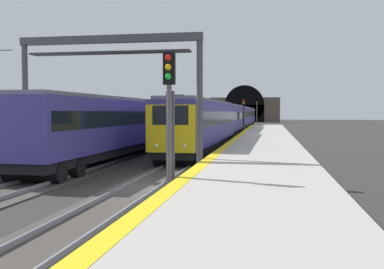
% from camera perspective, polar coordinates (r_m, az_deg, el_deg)
% --- Properties ---
extents(ground_plane, '(320.00, 320.00, 0.00)m').
position_cam_1_polar(ground_plane, '(17.94, -6.28, -7.02)').
color(ground_plane, '#302D2B').
extents(platform_right, '(112.00, 4.94, 0.99)m').
position_cam_1_polar(platform_right, '(17.16, 8.49, -5.82)').
color(platform_right, '#ADA89E').
rests_on(platform_right, ground_plane).
extents(platform_right_edge_strip, '(112.00, 0.50, 0.01)m').
position_cam_1_polar(platform_right_edge_strip, '(17.30, 1.11, -4.06)').
color(platform_right_edge_strip, yellow).
rests_on(platform_right_edge_strip, platform_right).
extents(track_main_line, '(160.00, 2.72, 0.21)m').
position_cam_1_polar(track_main_line, '(17.94, -6.28, -6.89)').
color(track_main_line, '#423D38').
rests_on(track_main_line, ground_plane).
extents(track_adjacent_line, '(160.00, 2.92, 0.21)m').
position_cam_1_polar(track_adjacent_line, '(19.83, -19.88, -6.10)').
color(track_adjacent_line, '#423D38').
rests_on(track_adjacent_line, ground_plane).
extents(train_main_approaching, '(82.03, 3.14, 3.98)m').
position_cam_1_polar(train_main_approaching, '(63.74, 5.56, 2.20)').
color(train_main_approaching, navy).
rests_on(train_main_approaching, ground_plane).
extents(train_adjacent_platform, '(58.84, 3.39, 4.90)m').
position_cam_1_polar(train_adjacent_platform, '(46.32, -2.19, 1.96)').
color(train_adjacent_platform, navy).
rests_on(train_adjacent_platform, ground_plane).
extents(railway_signal_near, '(0.39, 0.38, 5.03)m').
position_cam_1_polar(railway_signal_near, '(14.19, -2.96, 2.76)').
color(railway_signal_near, '#4C4C54').
rests_on(railway_signal_near, ground_plane).
extents(railway_signal_mid, '(0.39, 0.38, 4.67)m').
position_cam_1_polar(railway_signal_mid, '(55.23, 6.73, 2.60)').
color(railway_signal_mid, '#38383D').
rests_on(railway_signal_mid, ground_plane).
extents(railway_signal_far, '(0.39, 0.38, 5.84)m').
position_cam_1_polar(railway_signal_far, '(113.85, 8.44, 3.14)').
color(railway_signal_far, '#38383D').
rests_on(railway_signal_far, ground_plane).
extents(overhead_signal_gantry, '(0.70, 8.84, 6.65)m').
position_cam_1_polar(overhead_signal_gantry, '(21.01, -10.73, 8.29)').
color(overhead_signal_gantry, '#3F3F47').
rests_on(overhead_signal_gantry, ground_plane).
extents(tunnel_portal, '(2.77, 20.85, 11.67)m').
position_cam_1_polar(tunnel_portal, '(132.47, 6.85, 3.22)').
color(tunnel_portal, '#51473D').
rests_on(tunnel_portal, ground_plane).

